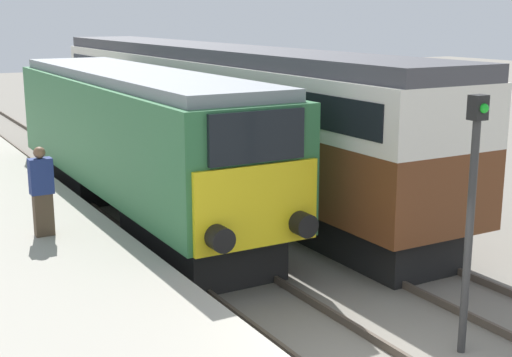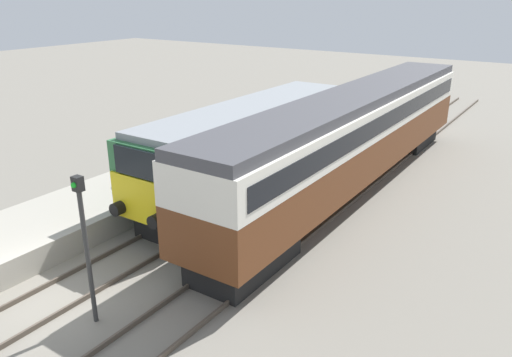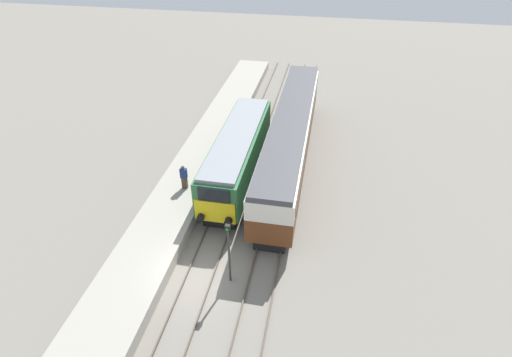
{
  "view_description": "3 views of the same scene",
  "coord_description": "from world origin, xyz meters",
  "px_view_note": "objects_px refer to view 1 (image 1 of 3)",
  "views": [
    {
      "loc": [
        -6.05,
        -6.9,
        5.06
      ],
      "look_at": [
        0.0,
        3.71,
        2.26
      ],
      "focal_mm": 50.0,
      "sensor_mm": 36.0,
      "label": 1
    },
    {
      "loc": [
        11.09,
        -6.32,
        7.93
      ],
      "look_at": [
        1.7,
        7.71,
        1.6
      ],
      "focal_mm": 35.0,
      "sensor_mm": 36.0,
      "label": 2
    },
    {
      "loc": [
        5.76,
        -13.64,
        16.91
      ],
      "look_at": [
        1.7,
        7.71,
        1.6
      ],
      "focal_mm": 28.0,
      "sensor_mm": 36.0,
      "label": 3
    }
  ],
  "objects_px": {
    "locomotive": "(136,138)",
    "person_on_platform": "(42,192)",
    "passenger_carriage": "(210,100)",
    "signal_post": "(471,204)"
  },
  "relations": [
    {
      "from": "locomotive",
      "to": "person_on_platform",
      "type": "bearing_deg",
      "value": -135.96
    },
    {
      "from": "locomotive",
      "to": "passenger_carriage",
      "type": "height_order",
      "value": "passenger_carriage"
    },
    {
      "from": "locomotive",
      "to": "person_on_platform",
      "type": "height_order",
      "value": "locomotive"
    },
    {
      "from": "passenger_carriage",
      "to": "signal_post",
      "type": "relative_size",
      "value": 5.13
    },
    {
      "from": "passenger_carriage",
      "to": "person_on_platform",
      "type": "height_order",
      "value": "passenger_carriage"
    },
    {
      "from": "locomotive",
      "to": "signal_post",
      "type": "bearing_deg",
      "value": -79.8
    },
    {
      "from": "locomotive",
      "to": "passenger_carriage",
      "type": "distance_m",
      "value": 4.4
    },
    {
      "from": "passenger_carriage",
      "to": "signal_post",
      "type": "distance_m",
      "value": 12.32
    },
    {
      "from": "locomotive",
      "to": "signal_post",
      "type": "height_order",
      "value": "signal_post"
    },
    {
      "from": "person_on_platform",
      "to": "signal_post",
      "type": "bearing_deg",
      "value": -54.14
    }
  ]
}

